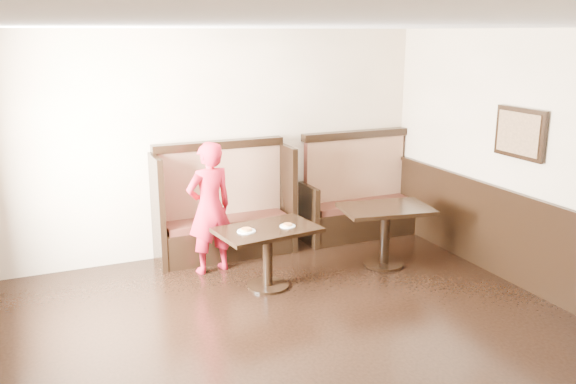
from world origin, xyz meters
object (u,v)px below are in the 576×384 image
table_main (268,242)px  table_neighbor (385,222)px  child (210,208)px  booth_main (224,215)px  booth_neighbor (358,201)px

table_main → table_neighbor: bearing=-5.5°
table_neighbor → child: (-1.99, 0.65, 0.23)m
booth_main → booth_neighbor: bearing=-0.1°
booth_main → table_main: bearing=-84.3°
booth_main → booth_neighbor: (1.95, -0.00, -0.05)m
child → booth_neighbor: bearing=-179.6°
table_main → child: child is taller
table_main → child: size_ratio=0.75×
booth_neighbor → child: (-2.27, -0.48, 0.30)m
booth_neighbor → table_main: bearing=-147.0°
booth_main → child: child is taller
booth_main → child: bearing=-123.6°
table_neighbor → child: 2.11m
booth_main → table_neighbor: (1.67, -1.13, 0.02)m
booth_neighbor → table_neighbor: booth_neighbor is taller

